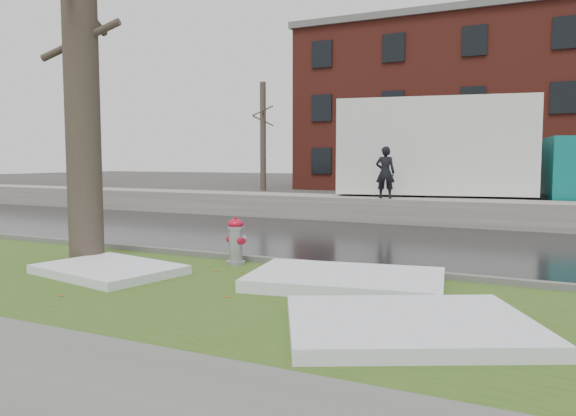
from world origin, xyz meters
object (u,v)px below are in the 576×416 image
at_px(fire_hydrant, 236,239).
at_px(box_truck, 474,156).
at_px(worker, 385,172).
at_px(tree, 80,45).

relative_size(fire_hydrant, box_truck, 0.07).
xyz_separation_m(box_truck, worker, (-2.16, -2.41, -0.48)).
height_order(fire_hydrant, tree, tree).
distance_m(fire_hydrant, box_truck, 10.47).
distance_m(fire_hydrant, worker, 7.69).
height_order(fire_hydrant, box_truck, box_truck).
distance_m(fire_hydrant, tree, 4.45).
distance_m(tree, worker, 9.37).
xyz_separation_m(tree, worker, (3.13, 8.50, -2.42)).
relative_size(fire_hydrant, worker, 0.55).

